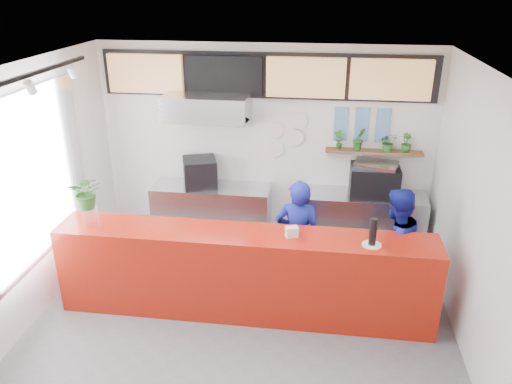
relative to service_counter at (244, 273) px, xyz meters
The scene contains 44 objects.
floor 0.68m from the service_counter, 90.00° to the right, with size 5.00×5.00×0.00m, color slate.
ceiling 2.48m from the service_counter, 90.00° to the right, with size 5.00×5.00×0.00m, color silver.
wall_back 2.30m from the service_counter, 90.00° to the left, with size 5.00×5.00×0.00m, color white.
wall_left 2.70m from the service_counter, behind, with size 5.00×5.00×0.00m, color white.
wall_right 2.70m from the service_counter, ahead, with size 5.00×5.00×0.00m, color white.
service_counter is the anchor object (origin of this frame).
cream_band 2.93m from the service_counter, 90.00° to the left, with size 5.00×0.02×0.80m, color beige.
prep_bench 1.97m from the service_counter, 113.96° to the left, with size 1.80×0.60×0.90m, color #B2B5BA.
panini_oven 2.12m from the service_counter, 118.17° to the left, with size 0.48×0.48×0.43m, color black.
extraction_hood 2.50m from the service_counter, 114.57° to the left, with size 1.20×0.70×0.35m, color #B2B5BA.
hood_lip 2.38m from the service_counter, 114.57° to the left, with size 1.20×0.70×0.08m, color #B2B5BA.
right_bench 2.35m from the service_counter, 50.19° to the left, with size 1.80×0.60×0.90m, color #B2B5BA.
espresso_machine 2.49m from the service_counter, 47.92° to the left, with size 0.69×0.49×0.44m, color black.
espresso_tray 2.56m from the service_counter, 47.92° to the left, with size 0.60×0.41×0.06m, color #ACAEB3.
herb_shelf 2.73m from the service_counter, 51.34° to the left, with size 1.40×0.18×0.04m, color brown.
menu_board_far_left 3.31m from the service_counter, 131.47° to the left, with size 1.10×0.10×0.55m, color tan.
menu_board_mid_left 2.88m from the service_counter, 106.59° to the left, with size 1.10×0.10×0.55m, color black.
menu_board_mid_right 2.87m from the service_counter, 73.94° to the left, with size 1.10×0.10×0.55m, color tan.
menu_board_far_right 3.30m from the service_counter, 48.86° to the left, with size 1.10×0.10×0.55m, color tan.
soffit 2.87m from the service_counter, 90.00° to the left, with size 4.80×0.04×0.65m, color black.
window_pane 2.73m from the service_counter, behind, with size 0.04×2.20×1.90m, color silver.
window_frame 2.71m from the service_counter, behind, with size 0.03×2.30×2.00m, color #B2B5BA.
track_rail 3.21m from the service_counter, 169.22° to the right, with size 0.05×2.40×0.04m, color black.
dec_plate_a 2.40m from the service_counter, 85.86° to the left, with size 0.24×0.24×0.03m, color silver.
dec_plate_b 2.39m from the service_counter, 77.74° to the left, with size 0.24×0.24×0.03m, color silver.
dec_plate_c 2.26m from the service_counter, 85.86° to the left, with size 0.24×0.24×0.03m, color silver.
dec_plate_d 2.52m from the service_counter, 76.42° to the left, with size 0.24×0.24×0.03m, color silver.
photo_frame_a 2.76m from the service_counter, 62.13° to the left, with size 0.20×0.02×0.25m, color #598CBF.
photo_frame_b 2.90m from the service_counter, 56.06° to the left, with size 0.20×0.02×0.25m, color #598CBF.
photo_frame_c 3.05m from the service_counter, 50.74° to the left, with size 0.20×0.02×0.25m, color #598CBF.
photo_frame_d 2.64m from the service_counter, 62.13° to the left, with size 0.20×0.02×0.25m, color #598CBF.
photo_frame_e 2.78m from the service_counter, 56.06° to the left, with size 0.20×0.02×0.25m, color #598CBF.
photo_frame_f 2.94m from the service_counter, 50.74° to the left, with size 0.20×0.02×0.25m, color #598CBF.
staff_center 0.84m from the service_counter, 41.39° to the left, with size 0.58×0.38×1.58m, color navy.
staff_right 1.86m from the service_counter, 14.89° to the left, with size 0.76×0.59×1.55m, color navy.
herb_a 2.54m from the service_counter, 61.40° to the left, with size 0.15×0.10×0.29m, color #2A6222.
herb_b 2.68m from the service_counter, 55.47° to the left, with size 0.19×0.15×0.34m, color #2A6222.
herb_c 2.90m from the service_counter, 48.18° to the left, with size 0.24×0.21×0.27m, color #2A6222.
herb_d 3.07m from the service_counter, 44.39° to the left, with size 0.15×0.14×0.27m, color #2A6222.
glass_vase 1.97m from the service_counter, behind, with size 0.20×0.20×0.24m, color silver.
basil_vase 2.10m from the service_counter, behind, with size 0.37×0.32×0.41m, color #2A6222.
napkin_holder 0.83m from the service_counter, ahead, with size 0.14×0.09×0.12m, color silver.
white_plate 1.56m from the service_counter, ahead, with size 0.21×0.21×0.02m, color silver.
pepper_mill 1.62m from the service_counter, ahead, with size 0.08×0.08×0.32m, color black.
Camera 1 is at (0.84, -4.67, 3.84)m, focal length 35.00 mm.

